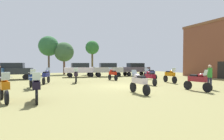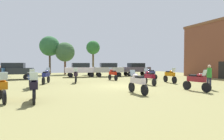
% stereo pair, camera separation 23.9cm
% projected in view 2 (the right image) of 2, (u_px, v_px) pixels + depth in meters
% --- Properties ---
extents(ground_plane, '(44.00, 52.00, 0.02)m').
position_uv_depth(ground_plane, '(120.00, 86.00, 15.82)').
color(ground_plane, olive).
extents(motorcycle_2, '(0.67, 2.15, 1.48)m').
position_uv_depth(motorcycle_2, '(197.00, 81.00, 12.92)').
color(motorcycle_2, black).
rests_on(motorcycle_2, ground).
extents(motorcycle_3, '(0.62, 2.22, 1.51)m').
position_uv_depth(motorcycle_3, '(170.00, 75.00, 18.62)').
color(motorcycle_3, black).
rests_on(motorcycle_3, ground).
extents(motorcycle_4, '(0.87, 2.24, 1.51)m').
position_uv_depth(motorcycle_4, '(46.00, 76.00, 17.82)').
color(motorcycle_4, black).
rests_on(motorcycle_4, ground).
extents(motorcycle_5, '(0.63, 2.09, 1.46)m').
position_uv_depth(motorcycle_5, '(113.00, 74.00, 21.63)').
color(motorcycle_5, black).
rests_on(motorcycle_5, ground).
extents(motorcycle_6, '(0.74, 2.27, 1.49)m').
position_uv_depth(motorcycle_6, '(150.00, 73.00, 22.76)').
color(motorcycle_6, black).
rests_on(motorcycle_6, ground).
extents(motorcycle_7, '(0.66, 2.14, 1.50)m').
position_uv_depth(motorcycle_7, '(31.00, 79.00, 14.27)').
color(motorcycle_7, black).
rests_on(motorcycle_7, ground).
extents(motorcycle_8, '(0.83, 2.23, 1.50)m').
position_uv_depth(motorcycle_8, '(2.00, 87.00, 9.32)').
color(motorcycle_8, black).
rests_on(motorcycle_8, ground).
extents(motorcycle_9, '(0.62, 2.19, 1.45)m').
position_uv_depth(motorcycle_9, '(149.00, 77.00, 16.72)').
color(motorcycle_9, black).
rests_on(motorcycle_9, ground).
extents(motorcycle_10, '(0.73, 2.20, 1.51)m').
position_uv_depth(motorcycle_10, '(76.00, 75.00, 18.66)').
color(motorcycle_10, black).
rests_on(motorcycle_10, ground).
extents(motorcycle_11, '(0.62, 2.18, 1.49)m').
position_uv_depth(motorcycle_11, '(137.00, 82.00, 11.77)').
color(motorcycle_11, black).
rests_on(motorcycle_11, ground).
extents(motorcycle_12, '(0.62, 2.19, 1.50)m').
position_uv_depth(motorcycle_12, '(34.00, 87.00, 9.33)').
color(motorcycle_12, black).
rests_on(motorcycle_12, ground).
extents(car_2, '(4.45, 2.20, 2.00)m').
position_uv_depth(car_2, '(14.00, 70.00, 22.57)').
color(car_2, black).
rests_on(car_2, ground).
extents(car_3, '(4.35, 1.91, 2.00)m').
position_uv_depth(car_3, '(136.00, 68.00, 29.46)').
color(car_3, black).
rests_on(car_3, ground).
extents(car_4, '(4.54, 2.49, 2.00)m').
position_uv_depth(car_4, '(108.00, 69.00, 27.64)').
color(car_4, black).
rests_on(car_4, ground).
extents(car_5, '(4.40, 2.06, 2.00)m').
position_uv_depth(car_5, '(81.00, 69.00, 26.83)').
color(car_5, black).
rests_on(car_5, ground).
extents(person_1, '(0.46, 0.46, 1.81)m').
position_uv_depth(person_1, '(209.00, 75.00, 13.74)').
color(person_1, '#282A40').
rests_on(person_1, ground).
extents(tree_1, '(3.42, 3.42, 5.69)m').
position_uv_depth(tree_1, '(65.00, 52.00, 33.22)').
color(tree_1, brown).
rests_on(tree_1, ground).
extents(tree_4, '(3.46, 3.46, 6.72)m').
position_uv_depth(tree_4, '(50.00, 46.00, 32.90)').
color(tree_4, '#4D3D2F').
rests_on(tree_4, ground).
extents(tree_5, '(2.45, 2.45, 6.05)m').
position_uv_depth(tree_5, '(93.00, 48.00, 33.88)').
color(tree_5, brown).
rests_on(tree_5, ground).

